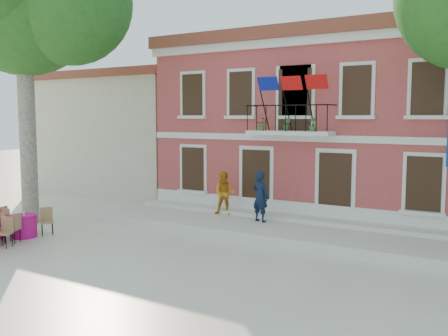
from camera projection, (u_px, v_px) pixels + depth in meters
ground at (151, 254)px, 14.87m from camera, size 90.00×90.00×0.00m
main_building at (331, 124)px, 21.96m from camera, size 13.50×9.59×7.50m
neighbor_west at (144, 132)px, 28.79m from camera, size 9.40×9.40×6.40m
terrace at (275, 229)px, 17.57m from camera, size 14.00×3.40×0.30m
pedestrian_navy at (260, 196)px, 18.01m from camera, size 0.76×0.59×1.84m
pedestrian_orange at (224, 193)px, 19.29m from camera, size 0.99×0.88×1.69m
cafe_table_3 at (24, 225)px, 16.95m from camera, size 1.70×1.87×0.95m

